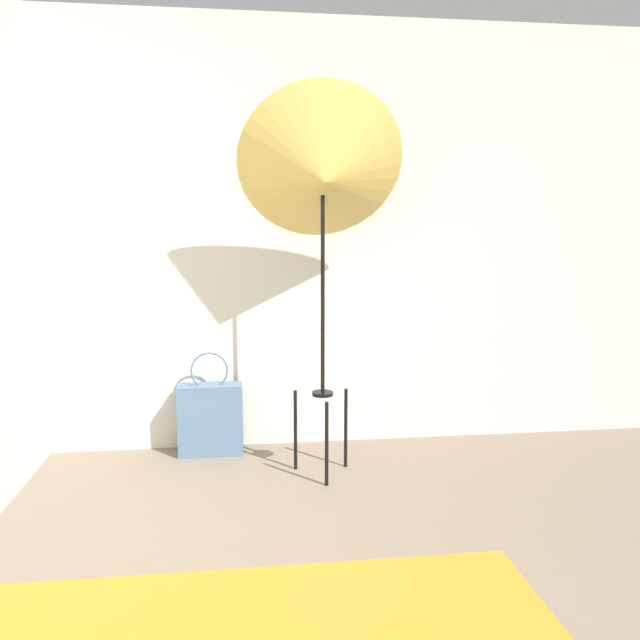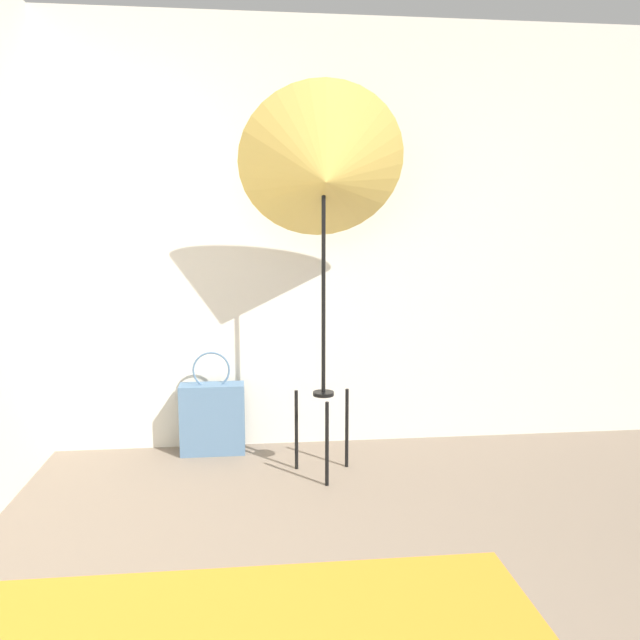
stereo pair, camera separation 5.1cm
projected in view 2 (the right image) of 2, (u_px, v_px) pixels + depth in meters
wall_back at (250, 238)px, 3.80m from camera, size 8.00×0.05×2.60m
photo_umbrella at (324, 174)px, 3.25m from camera, size 0.90×0.65×2.10m
tote_bag at (213, 418)px, 3.78m from camera, size 0.39×0.15×0.63m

